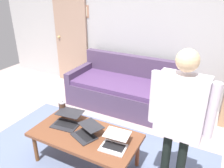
% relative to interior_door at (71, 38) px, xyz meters
% --- Properties ---
extents(ground_plane, '(7.68, 7.68, 0.00)m').
position_rel_interior_door_xyz_m(ground_plane, '(-1.68, 2.11, -1.02)').
color(ground_plane, '#B9A09B').
extents(area_rug, '(3.12, 2.11, 0.01)m').
position_rel_interior_door_xyz_m(area_rug, '(-1.75, 2.22, -1.02)').
color(area_rug, slate).
rests_on(area_rug, ground_plane).
extents(back_wall, '(7.04, 0.11, 2.70)m').
position_rel_interior_door_xyz_m(back_wall, '(-1.68, -0.09, 0.33)').
color(back_wall, '#B6B6B6').
rests_on(back_wall, ground_plane).
extents(interior_door, '(0.82, 0.09, 2.05)m').
position_rel_interior_door_xyz_m(interior_door, '(0.00, 0.00, 0.00)').
color(interior_door, tan).
rests_on(interior_door, ground_plane).
extents(couch, '(1.99, 0.92, 0.88)m').
position_rel_interior_door_xyz_m(couch, '(-1.53, 0.49, -0.72)').
color(couch, '#4E3C59').
rests_on(couch, ground_plane).
extents(coffee_table, '(1.33, 0.67, 0.45)m').
position_rel_interior_door_xyz_m(coffee_table, '(-1.75, 2.12, -0.61)').
color(coffee_table, brown).
rests_on(coffee_table, ground_plane).
extents(laptop_left, '(0.39, 0.40, 0.12)m').
position_rel_interior_door_xyz_m(laptop_left, '(-1.78, 2.13, -0.53)').
color(laptop_left, '#28282D').
rests_on(laptop_left, coffee_table).
extents(laptop_center, '(0.31, 0.35, 0.12)m').
position_rel_interior_door_xyz_m(laptop_center, '(-2.17, 2.15, -0.53)').
color(laptop_center, silver).
rests_on(laptop_center, coffee_table).
extents(laptop_right, '(0.37, 0.39, 0.13)m').
position_rel_interior_door_xyz_m(laptop_right, '(-1.42, 2.04, -0.52)').
color(laptop_right, '#28282D').
rests_on(laptop_right, coffee_table).
extents(french_press, '(0.10, 0.08, 0.23)m').
position_rel_interior_door_xyz_m(french_press, '(-1.23, 1.89, -0.47)').
color(french_press, '#4C3323').
rests_on(french_press, coffee_table).
extents(person_standing, '(0.59, 0.20, 1.67)m').
position_rel_interior_door_xyz_m(person_standing, '(-2.83, 2.16, 0.05)').
color(person_standing, black).
rests_on(person_standing, ground_plane).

